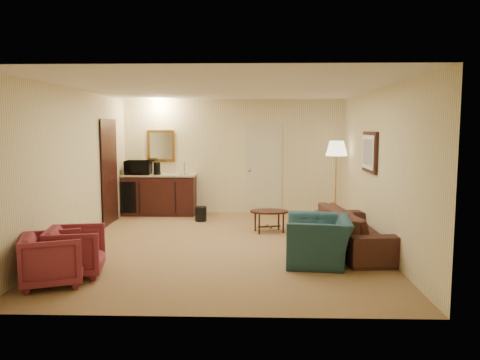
# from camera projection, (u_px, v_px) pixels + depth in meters

# --- Properties ---
(ground) EXTENTS (6.00, 6.00, 0.00)m
(ground) POSITION_uv_depth(u_px,v_px,m) (225.00, 245.00, 7.87)
(ground) COLOR #99734E
(ground) RESTS_ON ground
(room_walls) EXTENTS (5.02, 6.01, 2.61)m
(room_walls) POSITION_uv_depth(u_px,v_px,m) (222.00, 142.00, 8.45)
(room_walls) COLOR #F5E8B8
(room_walls) RESTS_ON ground
(wetbar_cabinet) EXTENTS (1.64, 0.58, 0.92)m
(wetbar_cabinet) POSITION_uv_depth(u_px,v_px,m) (160.00, 194.00, 10.57)
(wetbar_cabinet) COLOR black
(wetbar_cabinet) RESTS_ON ground
(sofa) EXTENTS (0.90, 2.30, 0.88)m
(sofa) POSITION_uv_depth(u_px,v_px,m) (358.00, 223.00, 7.52)
(sofa) COLOR black
(sofa) RESTS_ON ground
(teal_armchair) EXTENTS (0.77, 1.10, 0.91)m
(teal_armchair) POSITION_uv_depth(u_px,v_px,m) (319.00, 232.00, 6.79)
(teal_armchair) COLOR #214753
(teal_armchair) RESTS_ON ground
(rose_chair_near) EXTENTS (0.79, 0.82, 0.73)m
(rose_chair_near) POSITION_uv_depth(u_px,v_px,m) (75.00, 249.00, 6.22)
(rose_chair_near) COLOR maroon
(rose_chair_near) RESTS_ON ground
(rose_chair_far) EXTENTS (0.87, 0.89, 0.73)m
(rose_chair_far) POSITION_uv_depth(u_px,v_px,m) (53.00, 257.00, 5.85)
(rose_chair_far) COLOR maroon
(rose_chair_far) RESTS_ON ground
(coffee_table) EXTENTS (0.82, 0.65, 0.41)m
(coffee_table) POSITION_uv_depth(u_px,v_px,m) (269.00, 221.00, 8.82)
(coffee_table) COLOR black
(coffee_table) RESTS_ON ground
(floor_lamp) EXTENTS (0.47, 0.47, 1.70)m
(floor_lamp) POSITION_uv_depth(u_px,v_px,m) (336.00, 181.00, 9.81)
(floor_lamp) COLOR gold
(floor_lamp) RESTS_ON ground
(waste_bin) EXTENTS (0.31, 0.31, 0.31)m
(waste_bin) POSITION_uv_depth(u_px,v_px,m) (201.00, 214.00, 9.86)
(waste_bin) COLOR black
(waste_bin) RESTS_ON ground
(microwave) EXTENTS (0.56, 0.31, 0.38)m
(microwave) POSITION_uv_depth(u_px,v_px,m) (138.00, 166.00, 10.43)
(microwave) COLOR black
(microwave) RESTS_ON wetbar_cabinet
(coffee_maker) EXTENTS (0.19, 0.19, 0.27)m
(coffee_maker) POSITION_uv_depth(u_px,v_px,m) (157.00, 168.00, 10.43)
(coffee_maker) COLOR black
(coffee_maker) RESTS_ON wetbar_cabinet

